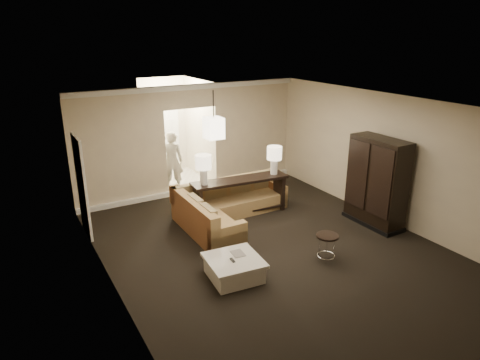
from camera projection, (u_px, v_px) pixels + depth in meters
ground at (280, 255)px, 8.14m from camera, size 8.00×8.00×0.00m
wall_back at (191, 140)px, 10.94m from camera, size 6.00×0.04×2.80m
wall_left at (115, 222)px, 6.25m from camera, size 0.04×8.00×2.80m
wall_right at (397, 162)px, 9.10m from camera, size 0.04×8.00×2.80m
ceiling at (285, 108)px, 7.21m from camera, size 6.00×8.00×0.02m
crown_molding at (190, 87)px, 10.45m from camera, size 6.00×0.10×0.12m
baseboard at (194, 189)px, 11.34m from camera, size 6.00×0.10×0.12m
side_door at (82, 187)px, 8.66m from camera, size 0.05×0.90×2.10m
foyer at (172, 133)px, 12.06m from camera, size 1.44×2.02×2.80m
sectional_sofa at (225, 207)px, 9.52m from camera, size 2.66×2.12×0.79m
coffee_table at (234, 268)px, 7.35m from camera, size 0.99×0.99×0.38m
console_table at (240, 193)px, 9.79m from camera, size 2.28×0.74×0.87m
armoire at (376, 184)px, 9.17m from camera, size 0.58×1.35×1.94m
drink_table at (327, 242)px, 7.85m from camera, size 0.41×0.41×0.51m
table_lamp_left at (203, 165)px, 9.19m from camera, size 0.35×0.35×0.66m
table_lamp_right at (274, 156)px, 9.86m from camera, size 0.35×0.35×0.66m
pendant_light at (214, 128)px, 9.69m from camera, size 0.38×0.38×1.09m
person at (172, 158)px, 11.14m from camera, size 0.75×0.61×1.79m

